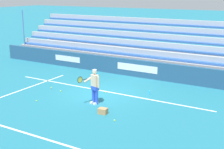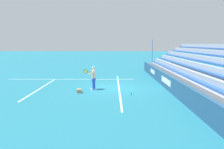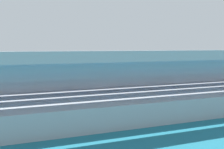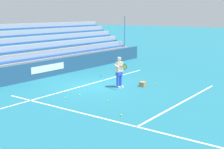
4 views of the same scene
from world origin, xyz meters
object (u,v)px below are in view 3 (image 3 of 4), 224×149
(tennis_ball_by_box, at_px, (126,78))
(ball_box_cardboard, at_px, (93,80))
(water_bottle, at_px, (91,88))
(tennis_ball_far_right, at_px, (114,85))
(tennis_player, at_px, (105,73))
(tennis_ball_near_player, at_px, (132,75))
(tennis_ball_far_left, at_px, (141,82))
(tennis_ball_stray_back, at_px, (132,82))
(tennis_ball_on_baseline, at_px, (84,80))

(tennis_ball_by_box, bearing_deg, ball_box_cardboard, -175.50)
(water_bottle, bearing_deg, tennis_ball_far_right, 23.38)
(tennis_player, bearing_deg, tennis_ball_far_right, -76.24)
(tennis_ball_by_box, distance_m, tennis_ball_near_player, 2.16)
(tennis_player, distance_m, tennis_ball_far_left, 3.68)
(tennis_player, height_order, tennis_ball_far_left, tennis_player)
(tennis_player, xyz_separation_m, tennis_ball_stray_back, (2.64, -0.63, -0.86))
(tennis_ball_far_right, distance_m, tennis_ball_near_player, 5.85)
(tennis_player, distance_m, tennis_ball_on_baseline, 2.48)
(tennis_ball_near_player, xyz_separation_m, tennis_ball_stray_back, (-1.38, -3.53, 0.00))
(tennis_ball_far_left, bearing_deg, tennis_ball_stray_back, 166.93)
(tennis_player, distance_m, tennis_ball_stray_back, 2.85)
(ball_box_cardboard, height_order, tennis_ball_far_right, ball_box_cardboard)
(tennis_player, relative_size, tennis_ball_far_right, 25.98)
(tennis_ball_far_right, xyz_separation_m, water_bottle, (-2.15, -0.93, 0.08))
(tennis_ball_far_left, bearing_deg, tennis_player, 166.65)
(tennis_ball_far_right, distance_m, tennis_ball_far_left, 3.18)
(tennis_ball_far_left, height_order, tennis_ball_by_box, same)
(tennis_player, height_order, water_bottle, tennis_player)
(tennis_player, xyz_separation_m, ball_box_cardboard, (-1.04, 0.90, -0.76))
(tennis_player, xyz_separation_m, tennis_ball_far_left, (3.48, -0.83, -0.86))
(tennis_ball_on_baseline, distance_m, tennis_ball_by_box, 4.59)
(tennis_ball_by_box, bearing_deg, water_bottle, -138.93)
(tennis_ball_far_right, bearing_deg, tennis_ball_on_baseline, 127.06)
(tennis_ball_far_right, xyz_separation_m, tennis_ball_by_box, (2.27, 2.92, 0.00))
(tennis_ball_far_left, height_order, water_bottle, water_bottle)
(tennis_ball_on_baseline, bearing_deg, tennis_player, -35.36)
(tennis_player, height_order, ball_box_cardboard, tennis_player)
(tennis_ball_far_right, distance_m, tennis_ball_stray_back, 2.47)
(tennis_ball_by_box, bearing_deg, tennis_ball_far_left, -68.75)
(tennis_ball_near_player, height_order, tennis_ball_stray_back, same)
(ball_box_cardboard, xyz_separation_m, tennis_ball_by_box, (3.73, 0.29, -0.10))
(tennis_ball_on_baseline, relative_size, tennis_ball_near_player, 1.00)
(ball_box_cardboard, relative_size, tennis_ball_by_box, 6.06)
(tennis_ball_by_box, bearing_deg, tennis_player, -156.02)
(ball_box_cardboard, relative_size, tennis_ball_far_right, 6.06)
(tennis_ball_far_right, height_order, tennis_ball_stray_back, same)
(tennis_ball_far_left, relative_size, tennis_ball_near_player, 1.00)
(ball_box_cardboard, distance_m, tennis_ball_on_baseline, 0.97)
(tennis_ball_far_right, height_order, tennis_ball_far_left, same)
(tennis_ball_far_left, distance_m, water_bottle, 5.52)
(tennis_ball_on_baseline, bearing_deg, water_bottle, -87.60)
(tennis_ball_by_box, xyz_separation_m, tennis_ball_stray_back, (-0.05, -1.83, 0.00))
(water_bottle, bearing_deg, tennis_ball_on_baseline, 92.40)
(tennis_ball_stray_back, bearing_deg, tennis_ball_by_box, 88.46)
(tennis_ball_far_right, height_order, tennis_ball_near_player, same)
(tennis_ball_far_right, bearing_deg, tennis_player, 103.76)
(tennis_player, height_order, tennis_ball_near_player, tennis_player)
(tennis_ball_near_player, relative_size, tennis_ball_stray_back, 1.00)
(tennis_player, relative_size, tennis_ball_stray_back, 25.98)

